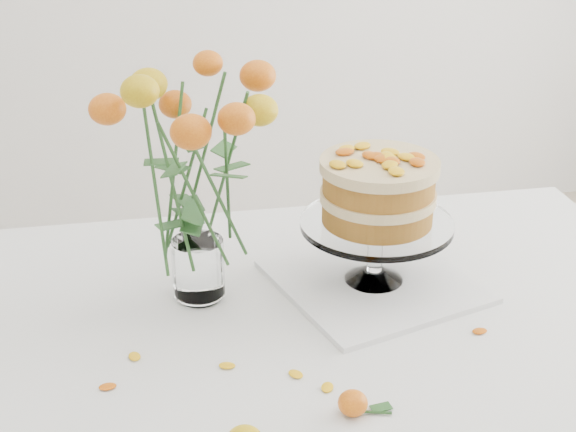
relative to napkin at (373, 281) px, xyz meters
The scene contains 11 objects.
table 0.22m from the napkin, 148.71° to the right, with size 1.43×0.93×0.76m.
napkin is the anchor object (origin of this frame).
cake_stand 0.17m from the napkin, ahead, with size 0.27×0.27×0.24m.
rose_vase 0.41m from the napkin, behind, with size 0.39×0.39×0.45m.
loose_rose_far 0.37m from the napkin, 110.39° to the right, with size 0.08×0.04×0.04m.
stray_petal_a 0.36m from the napkin, 144.98° to the right, with size 0.03×0.02×0.00m, color yellow.
stray_petal_b 0.31m from the napkin, 128.06° to the right, with size 0.03×0.02×0.00m, color yellow.
stray_petal_c 0.32m from the napkin, 118.01° to the right, with size 0.03×0.02×0.00m, color yellow.
stray_petal_d 0.46m from the napkin, 160.34° to the right, with size 0.03×0.02×0.00m, color yellow.
stray_petal_e 0.52m from the napkin, 154.57° to the right, with size 0.03×0.02×0.00m, color yellow.
stray_petal_f 0.22m from the napkin, 54.96° to the right, with size 0.03×0.02×0.00m, color yellow.
Camera 1 is at (-0.21, -1.11, 1.50)m, focal length 50.00 mm.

